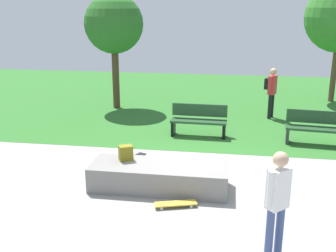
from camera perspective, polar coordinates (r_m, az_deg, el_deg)
ground_plane at (r=8.97m, az=3.45°, el=-7.44°), size 28.00×28.00×0.00m
grass_lawn at (r=16.43m, az=6.12°, el=3.73°), size 26.60×12.32×0.01m
concrete_ledge at (r=8.44m, az=-1.25°, el=-7.12°), size 2.83×0.98×0.51m
backpack_on_ledge at (r=8.58m, az=-5.96°, el=-3.79°), size 0.34×0.31×0.32m
skater_performing_trick at (r=6.16m, az=15.15°, el=-9.68°), size 0.37×0.37×1.69m
skateboard_by_ledge at (r=7.78m, az=1.09°, el=-10.87°), size 0.82×0.43×0.08m
skateboard_spare at (r=9.97m, az=-4.89°, el=-4.53°), size 0.52×0.81×0.08m
park_bench_far_left at (r=11.69m, az=20.15°, el=-0.15°), size 1.64×0.63×0.91m
park_bench_center_lawn at (r=11.72m, az=4.37°, el=0.89°), size 1.61×0.52×0.91m
tree_tall_oak at (r=14.75m, az=-7.63°, el=13.95°), size 2.08×2.08×4.06m
pedestrian_with_backpack at (r=13.87m, az=14.35°, el=5.14°), size 0.43×0.42×1.68m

